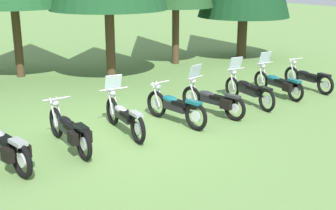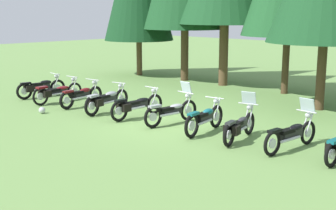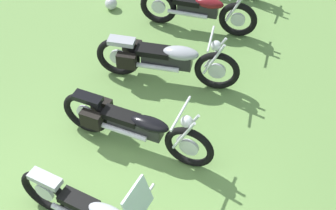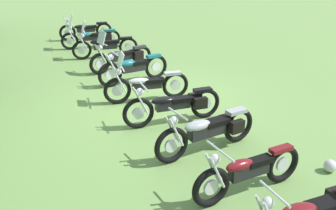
{
  "view_description": "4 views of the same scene",
  "coord_description": "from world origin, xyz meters",
  "px_view_note": "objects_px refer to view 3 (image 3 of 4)",
  "views": [
    {
      "loc": [
        -4.72,
        -9.33,
        3.89
      ],
      "look_at": [
        1.34,
        0.13,
        0.54
      ],
      "focal_mm": 48.03,
      "sensor_mm": 36.0,
      "label": 1
    },
    {
      "loc": [
        10.57,
        -10.44,
        3.72
      ],
      "look_at": [
        -0.4,
        0.45,
        0.54
      ],
      "focal_mm": 49.08,
      "sensor_mm": 36.0,
      "label": 2
    },
    {
      "loc": [
        2.8,
        2.36,
        5.84
      ],
      "look_at": [
        -1.66,
        0.38,
        0.85
      ],
      "focal_mm": 53.73,
      "sensor_mm": 36.0,
      "label": 3
    },
    {
      "loc": [
        -9.66,
        2.97,
        4.19
      ],
      "look_at": [
        -1.8,
        0.21,
        0.63
      ],
      "focal_mm": 43.77,
      "sensor_mm": 36.0,
      "label": 4
    }
  ],
  "objects_px": {
    "motorcycle_3": "(165,59)",
    "dropped_helmet": "(111,4)",
    "motorcycle_2": "(199,10)",
    "motorcycle_4": "(132,125)"
  },
  "relations": [
    {
      "from": "motorcycle_2",
      "to": "motorcycle_4",
      "type": "distance_m",
      "value": 3.09
    },
    {
      "from": "motorcycle_3",
      "to": "dropped_helmet",
      "type": "xyz_separation_m",
      "value": [
        -1.49,
        -1.85,
        -0.35
      ]
    },
    {
      "from": "motorcycle_4",
      "to": "dropped_helmet",
      "type": "bearing_deg",
      "value": 123.12
    },
    {
      "from": "motorcycle_3",
      "to": "dropped_helmet",
      "type": "bearing_deg",
      "value": 129.0
    },
    {
      "from": "dropped_helmet",
      "to": "motorcycle_4",
      "type": "bearing_deg",
      "value": 33.87
    },
    {
      "from": "motorcycle_3",
      "to": "dropped_helmet",
      "type": "height_order",
      "value": "motorcycle_3"
    },
    {
      "from": "motorcycle_2",
      "to": "motorcycle_4",
      "type": "bearing_deg",
      "value": -95.03
    },
    {
      "from": "motorcycle_2",
      "to": "motorcycle_3",
      "type": "relative_size",
      "value": 0.93
    },
    {
      "from": "motorcycle_2",
      "to": "dropped_helmet",
      "type": "distance_m",
      "value": 1.86
    },
    {
      "from": "motorcycle_3",
      "to": "motorcycle_4",
      "type": "xyz_separation_m",
      "value": [
        1.51,
        0.17,
        -0.02
      ]
    }
  ]
}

